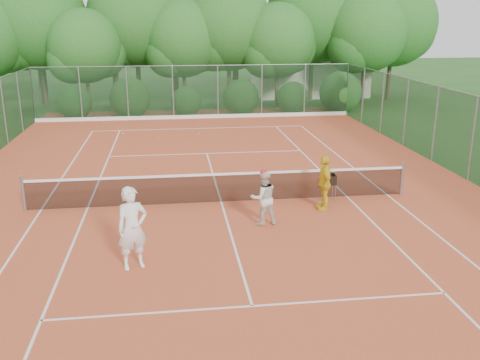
% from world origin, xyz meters
% --- Properties ---
extents(ground, '(120.00, 120.00, 0.00)m').
position_xyz_m(ground, '(0.00, 0.00, 0.00)').
color(ground, '#234D1B').
rests_on(ground, ground).
extents(clay_court, '(18.00, 36.00, 0.02)m').
position_xyz_m(clay_court, '(0.00, 0.00, 0.01)').
color(clay_court, '#C7532E').
rests_on(clay_court, ground).
extents(club_building, '(8.00, 5.00, 3.00)m').
position_xyz_m(club_building, '(9.00, 24.00, 1.50)').
color(club_building, beige).
rests_on(club_building, ground).
extents(tennis_net, '(11.97, 0.10, 1.10)m').
position_xyz_m(tennis_net, '(0.00, 0.00, 0.53)').
color(tennis_net, gray).
rests_on(tennis_net, clay_court).
extents(player_white, '(0.83, 0.68, 1.95)m').
position_xyz_m(player_white, '(-2.45, -4.29, 1.00)').
color(player_white, white).
rests_on(player_white, clay_court).
extents(player_center_grp, '(0.85, 0.71, 1.59)m').
position_xyz_m(player_center_grp, '(0.99, -2.00, 0.81)').
color(player_center_grp, silver).
rests_on(player_center_grp, clay_court).
extents(player_yellow, '(0.42, 0.99, 1.67)m').
position_xyz_m(player_yellow, '(3.01, -1.01, 0.86)').
color(player_yellow, yellow).
rests_on(player_yellow, clay_court).
extents(ball_hopper, '(0.37, 0.37, 0.84)m').
position_xyz_m(ball_hopper, '(3.42, -0.21, 0.68)').
color(ball_hopper, gray).
rests_on(ball_hopper, clay_court).
extents(stray_ball_a, '(0.07, 0.07, 0.07)m').
position_xyz_m(stray_ball_a, '(-3.87, 10.94, 0.05)').
color(stray_ball_a, yellow).
rests_on(stray_ball_a, clay_court).
extents(stray_ball_b, '(0.07, 0.07, 0.07)m').
position_xyz_m(stray_ball_b, '(-2.03, 9.91, 0.05)').
color(stray_ball_b, '#AEC72E').
rests_on(stray_ball_b, clay_court).
extents(stray_ball_c, '(0.07, 0.07, 0.07)m').
position_xyz_m(stray_ball_c, '(-0.08, 10.47, 0.05)').
color(stray_ball_c, '#BACA2F').
rests_on(stray_ball_c, clay_court).
extents(court_markings, '(11.03, 23.83, 0.01)m').
position_xyz_m(court_markings, '(0.00, 0.00, 0.02)').
color(court_markings, white).
rests_on(court_markings, clay_court).
extents(fence_back, '(18.07, 0.07, 3.00)m').
position_xyz_m(fence_back, '(0.00, 15.00, 1.52)').
color(fence_back, '#19381E').
rests_on(fence_back, clay_court).
extents(tropical_treeline, '(32.10, 8.49, 15.03)m').
position_xyz_m(tropical_treeline, '(1.43, 20.22, 5.11)').
color(tropical_treeline, brown).
rests_on(tropical_treeline, ground).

